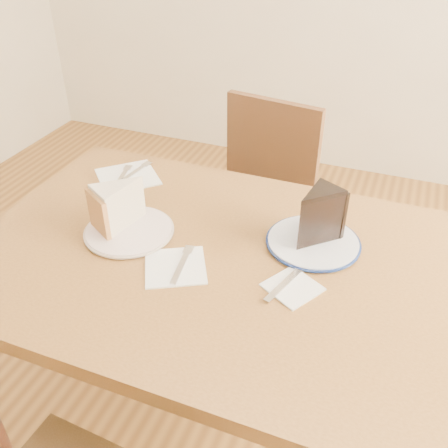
# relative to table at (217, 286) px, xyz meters

# --- Properties ---
(ground) EXTENTS (4.00, 4.00, 0.00)m
(ground) POSITION_rel_table_xyz_m (0.00, 0.00, -0.65)
(ground) COLOR #553616
(ground) RESTS_ON ground
(table) EXTENTS (1.20, 0.80, 0.75)m
(table) POSITION_rel_table_xyz_m (0.00, 0.00, 0.00)
(table) COLOR #4F3215
(table) RESTS_ON ground
(chair_far) EXTENTS (0.49, 0.49, 0.86)m
(chair_far) POSITION_rel_table_xyz_m (-0.10, 0.61, -0.17)
(chair_far) COLOR #311C0E
(chair_far) RESTS_ON ground
(plate_cream) EXTENTS (0.22, 0.22, 0.01)m
(plate_cream) POSITION_rel_table_xyz_m (-0.24, 0.00, 0.10)
(plate_cream) COLOR silver
(plate_cream) RESTS_ON table
(plate_navy) EXTENTS (0.22, 0.22, 0.01)m
(plate_navy) POSITION_rel_table_xyz_m (0.20, 0.13, 0.10)
(plate_navy) COLOR white
(plate_navy) RESTS_ON table
(carrot_cake) EXTENTS (0.14, 0.15, 0.10)m
(carrot_cake) POSITION_rel_table_xyz_m (-0.26, 0.03, 0.16)
(carrot_cake) COLOR beige
(carrot_cake) RESTS_ON plate_cream
(chocolate_cake) EXTENTS (0.12, 0.14, 0.12)m
(chocolate_cake) POSITION_rel_table_xyz_m (0.20, 0.12, 0.17)
(chocolate_cake) COLOR black
(chocolate_cake) RESTS_ON plate_navy
(napkin_cream) EXTENTS (0.19, 0.19, 0.00)m
(napkin_cream) POSITION_rel_table_xyz_m (-0.07, -0.08, 0.10)
(napkin_cream) COLOR white
(napkin_cream) RESTS_ON table
(napkin_navy) EXTENTS (0.14, 0.14, 0.00)m
(napkin_navy) POSITION_rel_table_xyz_m (0.20, -0.05, 0.10)
(napkin_navy) COLOR white
(napkin_navy) RESTS_ON table
(napkin_spare) EXTENTS (0.24, 0.24, 0.00)m
(napkin_spare) POSITION_rel_table_xyz_m (-0.39, 0.25, 0.10)
(napkin_spare) COLOR white
(napkin_spare) RESTS_ON table
(fork_cream) EXTENTS (0.04, 0.14, 0.00)m
(fork_cream) POSITION_rel_table_xyz_m (-0.06, -0.07, 0.10)
(fork_cream) COLOR silver
(fork_cream) RESTS_ON napkin_cream
(knife_navy) EXTENTS (0.07, 0.17, 0.00)m
(knife_navy) POSITION_rel_table_xyz_m (0.18, -0.03, 0.10)
(knife_navy) COLOR silver
(knife_navy) RESTS_ON napkin_navy
(fork_spare) EXTENTS (0.03, 0.14, 0.00)m
(fork_spare) POSITION_rel_table_xyz_m (-0.38, 0.28, 0.10)
(fork_spare) COLOR silver
(fork_spare) RESTS_ON napkin_spare
(knife_spare) EXTENTS (0.05, 0.16, 0.00)m
(knife_spare) POSITION_rel_table_xyz_m (-0.40, 0.23, 0.10)
(knife_spare) COLOR silver
(knife_spare) RESTS_ON napkin_spare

